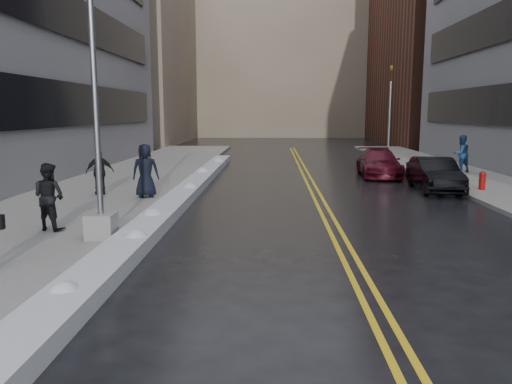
# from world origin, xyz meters

# --- Properties ---
(ground) EXTENTS (160.00, 160.00, 0.00)m
(ground) POSITION_xyz_m (0.00, 0.00, 0.00)
(ground) COLOR black
(ground) RESTS_ON ground
(sidewalk_west) EXTENTS (5.50, 50.00, 0.15)m
(sidewalk_west) POSITION_xyz_m (-5.75, 10.00, 0.07)
(sidewalk_west) COLOR gray
(sidewalk_west) RESTS_ON ground
(sidewalk_east) EXTENTS (4.00, 50.00, 0.15)m
(sidewalk_east) POSITION_xyz_m (10.00, 10.00, 0.07)
(sidewalk_east) COLOR gray
(sidewalk_east) RESTS_ON ground
(lane_line_left) EXTENTS (0.12, 50.00, 0.01)m
(lane_line_left) POSITION_xyz_m (2.35, 10.00, 0.00)
(lane_line_left) COLOR gold
(lane_line_left) RESTS_ON ground
(lane_line_right) EXTENTS (0.12, 50.00, 0.01)m
(lane_line_right) POSITION_xyz_m (2.65, 10.00, 0.00)
(lane_line_right) COLOR gold
(lane_line_right) RESTS_ON ground
(snow_ridge) EXTENTS (0.90, 30.00, 0.34)m
(snow_ridge) POSITION_xyz_m (-2.45, 8.00, 0.17)
(snow_ridge) COLOR silver
(snow_ridge) RESTS_ON ground
(building_west_far) EXTENTS (14.00, 22.00, 18.00)m
(building_west_far) POSITION_xyz_m (-15.50, 44.00, 9.00)
(building_west_far) COLOR gray
(building_west_far) RESTS_ON ground
(building_far) EXTENTS (36.00, 16.00, 22.00)m
(building_far) POSITION_xyz_m (2.00, 60.00, 11.00)
(building_far) COLOR gray
(building_far) RESTS_ON ground
(lamppost) EXTENTS (0.65, 0.65, 7.62)m
(lamppost) POSITION_xyz_m (-3.30, 2.00, 2.53)
(lamppost) COLOR gray
(lamppost) RESTS_ON sidewalk_west
(fire_hydrant) EXTENTS (0.26, 0.26, 0.73)m
(fire_hydrant) POSITION_xyz_m (9.00, 10.00, 0.55)
(fire_hydrant) COLOR maroon
(fire_hydrant) RESTS_ON sidewalk_east
(traffic_signal) EXTENTS (0.16, 0.20, 6.00)m
(traffic_signal) POSITION_xyz_m (8.50, 24.00, 3.40)
(traffic_signal) COLOR gray
(traffic_signal) RESTS_ON sidewalk_east
(pedestrian_b) EXTENTS (1.01, 0.89, 1.73)m
(pedestrian_b) POSITION_xyz_m (-4.91, 2.81, 1.02)
(pedestrian_b) COLOR black
(pedestrian_b) RESTS_ON sidewalk_west
(pedestrian_c) EXTENTS (1.02, 0.74, 1.91)m
(pedestrian_c) POSITION_xyz_m (-3.70, 7.84, 1.10)
(pedestrian_c) COLOR black
(pedestrian_c) RESTS_ON sidewalk_west
(pedestrian_d) EXTENTS (1.07, 0.76, 1.68)m
(pedestrian_d) POSITION_xyz_m (-5.52, 8.36, 0.99)
(pedestrian_d) COLOR black
(pedestrian_d) RESTS_ON sidewalk_west
(pedestrian_east) EXTENTS (1.09, 0.96, 1.87)m
(pedestrian_east) POSITION_xyz_m (10.27, 15.78, 1.08)
(pedestrian_east) COLOR navy
(pedestrian_east) RESTS_ON sidewalk_east
(car_black) EXTENTS (1.63, 4.17, 1.35)m
(car_black) POSITION_xyz_m (7.30, 10.47, 0.68)
(car_black) COLOR black
(car_black) RESTS_ON ground
(car_maroon) EXTENTS (2.14, 4.71, 1.34)m
(car_maroon) POSITION_xyz_m (6.05, 15.13, 0.67)
(car_maroon) COLOR #480B19
(car_maroon) RESTS_ON ground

